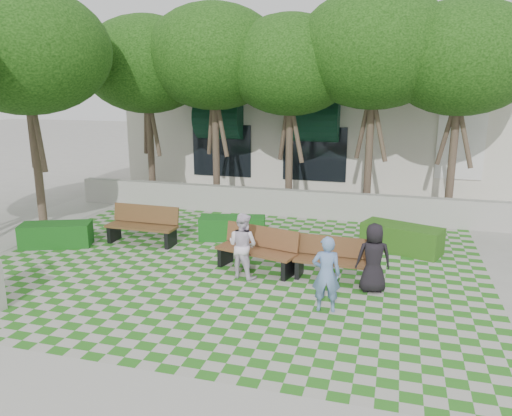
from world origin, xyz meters
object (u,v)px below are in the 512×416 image
(bench_west, at_px, (143,226))
(person_white, at_px, (243,245))
(bench_mid, at_px, (257,250))
(hedge_east, at_px, (401,238))
(hedge_midleft, at_px, (232,228))
(hedge_west, at_px, (56,235))
(bench_east, at_px, (335,260))
(person_blue, at_px, (326,274))
(person_dark, at_px, (374,258))

(bench_west, bearing_deg, person_white, -24.32)
(bench_mid, bearing_deg, hedge_east, 50.67)
(hedge_east, relative_size, hedge_midleft, 1.10)
(hedge_west, bearing_deg, hedge_east, 13.28)
(bench_east, relative_size, hedge_east, 0.90)
(hedge_midleft, bearing_deg, bench_mid, -57.88)
(person_blue, bearing_deg, bench_mid, -52.71)
(hedge_east, bearing_deg, person_white, -140.48)
(bench_mid, relative_size, hedge_midleft, 1.11)
(hedge_east, relative_size, person_dark, 1.36)
(bench_west, distance_m, person_white, 3.83)
(hedge_east, relative_size, hedge_west, 1.11)
(bench_east, bearing_deg, person_dark, -25.64)
(bench_mid, bearing_deg, person_white, -96.55)
(person_white, bearing_deg, bench_west, -8.40)
(bench_east, relative_size, person_white, 1.22)
(hedge_west, xyz_separation_m, person_dark, (8.55, -0.78, 0.43))
(bench_east, height_order, person_dark, person_dark)
(hedge_midleft, bearing_deg, person_white, -66.73)
(bench_east, height_order, hedge_east, bench_east)
(bench_east, relative_size, hedge_west, 1.00)
(bench_west, relative_size, hedge_east, 0.98)
(bench_west, bearing_deg, bench_east, -11.26)
(hedge_midleft, relative_size, person_white, 1.22)
(hedge_midleft, xyz_separation_m, hedge_west, (-4.46, -1.95, -0.00))
(hedge_east, bearing_deg, person_blue, -108.83)
(bench_mid, xyz_separation_m, hedge_east, (3.32, 2.38, -0.14))
(person_blue, distance_m, person_white, 2.45)
(person_dark, distance_m, person_white, 2.93)
(person_blue, bearing_deg, bench_west, -37.06)
(hedge_west, bearing_deg, person_white, -7.60)
(person_white, bearing_deg, hedge_west, 9.65)
(bench_west, xyz_separation_m, person_blue, (5.55, -2.93, 0.26))
(bench_east, bearing_deg, person_blue, -86.67)
(bench_mid, distance_m, bench_west, 3.83)
(bench_west, height_order, person_dark, person_dark)
(bench_east, distance_m, person_white, 2.13)
(hedge_east, bearing_deg, person_dark, -101.43)
(hedge_midleft, relative_size, person_dark, 1.23)
(hedge_east, bearing_deg, bench_mid, -144.30)
(hedge_midleft, bearing_deg, hedge_west, -156.36)
(bench_mid, xyz_separation_m, person_dark, (2.72, -0.56, 0.26))
(bench_west, bearing_deg, bench_mid, -15.89)
(bench_mid, distance_m, hedge_east, 4.09)
(bench_west, bearing_deg, person_dark, -13.51)
(bench_mid, relative_size, person_white, 1.36)
(bench_mid, bearing_deg, bench_east, 11.90)
(person_white, bearing_deg, hedge_east, -123.23)
(bench_east, xyz_separation_m, bench_west, (-5.52, 1.23, 0.04))
(bench_mid, xyz_separation_m, person_blue, (1.89, -1.80, 0.27))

